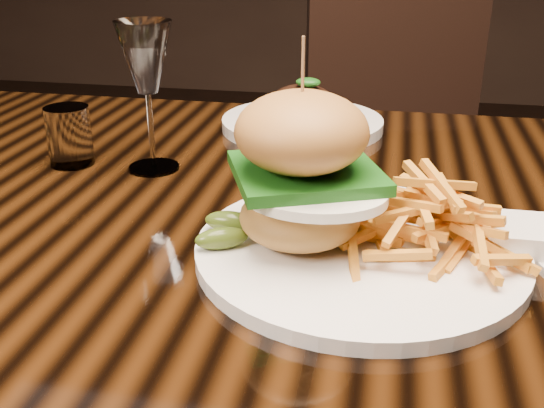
% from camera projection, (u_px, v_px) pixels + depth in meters
% --- Properties ---
extents(dining_table, '(1.60, 0.90, 0.75)m').
position_uv_depth(dining_table, '(310.00, 264.00, 0.79)').
color(dining_table, black).
rests_on(dining_table, ground).
extents(burger_plate, '(0.33, 0.33, 0.22)m').
position_uv_depth(burger_plate, '(355.00, 205.00, 0.62)').
color(burger_plate, white).
rests_on(burger_plate, dining_table).
extents(ramekin, '(0.09, 0.09, 0.03)m').
position_uv_depth(ramekin, '(519.00, 239.00, 0.65)').
color(ramekin, white).
rests_on(ramekin, dining_table).
extents(wine_glass, '(0.07, 0.07, 0.20)m').
position_uv_depth(wine_glass, '(146.00, 62.00, 0.82)').
color(wine_glass, white).
rests_on(wine_glass, dining_table).
extents(water_tumbler, '(0.06, 0.06, 0.08)m').
position_uv_depth(water_tumbler, '(69.00, 136.00, 0.88)').
color(water_tumbler, white).
rests_on(water_tumbler, dining_table).
extents(far_dish, '(0.26, 0.26, 0.09)m').
position_uv_depth(far_dish, '(302.00, 119.00, 1.04)').
color(far_dish, white).
rests_on(far_dish, dining_table).
extents(chair_far, '(0.57, 0.57, 0.95)m').
position_uv_depth(chair_far, '(401.00, 147.00, 1.62)').
color(chair_far, black).
rests_on(chair_far, ground).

